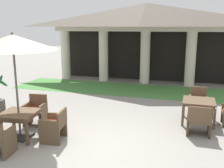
{
  "coord_description": "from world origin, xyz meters",
  "views": [
    {
      "loc": [
        2.06,
        -5.57,
        2.95
      ],
      "look_at": [
        -0.15,
        2.06,
        1.16
      ],
      "focal_mm": 41.11,
      "sensor_mm": 36.0,
      "label": 1
    }
  ],
  "objects_px": {
    "patio_table_near_foreground": "(199,103)",
    "patio_table_mid_left": "(19,116)",
    "patio_chair_near_foreground_north": "(198,101)",
    "patio_chair_mid_left_east": "(55,126)",
    "patio_chair_mid_left_north": "(36,111)",
    "patio_umbrella_mid_left": "(13,44)",
    "patio_chair_near_foreground_south": "(199,121)"
  },
  "relations": [
    {
      "from": "patio_table_near_foreground",
      "to": "patio_table_mid_left",
      "type": "xyz_separation_m",
      "value": [
        -4.67,
        -2.54,
        -0.01
      ]
    },
    {
      "from": "patio_table_near_foreground",
      "to": "patio_chair_near_foreground_north",
      "type": "xyz_separation_m",
      "value": [
        0.02,
        1.0,
        -0.23
      ]
    },
    {
      "from": "patio_table_near_foreground",
      "to": "patio_table_mid_left",
      "type": "height_order",
      "value": "same"
    },
    {
      "from": "patio_chair_mid_left_east",
      "to": "patio_chair_mid_left_north",
      "type": "relative_size",
      "value": 0.92
    },
    {
      "from": "patio_chair_near_foreground_north",
      "to": "patio_table_mid_left",
      "type": "bearing_deg",
      "value": 38.29
    },
    {
      "from": "patio_chair_mid_left_north",
      "to": "patio_table_mid_left",
      "type": "bearing_deg",
      "value": 90.0
    },
    {
      "from": "patio_umbrella_mid_left",
      "to": "patio_chair_mid_left_north",
      "type": "xyz_separation_m",
      "value": [
        -0.12,
        0.98,
        -2.11
      ]
    },
    {
      "from": "patio_table_near_foreground",
      "to": "patio_chair_mid_left_north",
      "type": "xyz_separation_m",
      "value": [
        -4.79,
        -1.56,
        -0.2
      ]
    },
    {
      "from": "patio_umbrella_mid_left",
      "to": "patio_chair_mid_left_north",
      "type": "distance_m",
      "value": 2.33
    },
    {
      "from": "patio_table_near_foreground",
      "to": "patio_chair_near_foreground_north",
      "type": "distance_m",
      "value": 1.02
    },
    {
      "from": "patio_chair_near_foreground_south",
      "to": "patio_chair_mid_left_north",
      "type": "bearing_deg",
      "value": -172.01
    },
    {
      "from": "patio_chair_near_foreground_south",
      "to": "patio_table_mid_left",
      "type": "xyz_separation_m",
      "value": [
        -4.65,
        -1.55,
        0.2
      ]
    },
    {
      "from": "patio_umbrella_mid_left",
      "to": "patio_chair_mid_left_east",
      "type": "bearing_deg",
      "value": 7.08
    },
    {
      "from": "patio_table_near_foreground",
      "to": "patio_chair_near_foreground_south",
      "type": "bearing_deg",
      "value": -91.24
    },
    {
      "from": "patio_table_mid_left",
      "to": "patio_umbrella_mid_left",
      "type": "relative_size",
      "value": 0.36
    },
    {
      "from": "patio_umbrella_mid_left",
      "to": "patio_table_near_foreground",
      "type": "bearing_deg",
      "value": 28.58
    },
    {
      "from": "patio_chair_near_foreground_south",
      "to": "patio_chair_mid_left_north",
      "type": "xyz_separation_m",
      "value": [
        -4.77,
        -0.56,
        0.01
      ]
    },
    {
      "from": "patio_table_near_foreground",
      "to": "patio_chair_near_foreground_north",
      "type": "bearing_deg",
      "value": 88.76
    },
    {
      "from": "patio_chair_near_foreground_north",
      "to": "patio_chair_near_foreground_south",
      "type": "distance_m",
      "value": 1.99
    },
    {
      "from": "patio_table_mid_left",
      "to": "patio_chair_mid_left_east",
      "type": "xyz_separation_m",
      "value": [
        0.98,
        0.12,
        -0.21
      ]
    },
    {
      "from": "patio_chair_near_foreground_south",
      "to": "patio_chair_mid_left_north",
      "type": "distance_m",
      "value": 4.8
    },
    {
      "from": "patio_chair_near_foreground_north",
      "to": "patio_chair_near_foreground_south",
      "type": "bearing_deg",
      "value": 90.0
    },
    {
      "from": "patio_table_near_foreground",
      "to": "patio_umbrella_mid_left",
      "type": "xyz_separation_m",
      "value": [
        -4.67,
        -2.54,
        1.91
      ]
    },
    {
      "from": "patio_table_near_foreground",
      "to": "patio_chair_near_foreground_south",
      "type": "relative_size",
      "value": 1.13
    },
    {
      "from": "patio_chair_near_foreground_north",
      "to": "patio_umbrella_mid_left",
      "type": "xyz_separation_m",
      "value": [
        -4.69,
        -3.54,
        2.13
      ]
    },
    {
      "from": "patio_chair_near_foreground_south",
      "to": "patio_umbrella_mid_left",
      "type": "bearing_deg",
      "value": -160.34
    },
    {
      "from": "patio_chair_near_foreground_north",
      "to": "patio_table_mid_left",
      "type": "xyz_separation_m",
      "value": [
        -4.69,
        -3.54,
        0.22
      ]
    },
    {
      "from": "patio_table_mid_left",
      "to": "patio_chair_mid_left_east",
      "type": "relative_size",
      "value": 1.21
    },
    {
      "from": "patio_chair_mid_left_east",
      "to": "patio_chair_near_foreground_south",
      "type": "bearing_deg",
      "value": -75.82
    },
    {
      "from": "patio_chair_near_foreground_south",
      "to": "patio_umbrella_mid_left",
      "type": "relative_size",
      "value": 0.31
    },
    {
      "from": "patio_chair_near_foreground_north",
      "to": "patio_umbrella_mid_left",
      "type": "distance_m",
      "value": 6.25
    },
    {
      "from": "patio_chair_near_foreground_south",
      "to": "patio_table_mid_left",
      "type": "distance_m",
      "value": 4.9
    }
  ]
}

